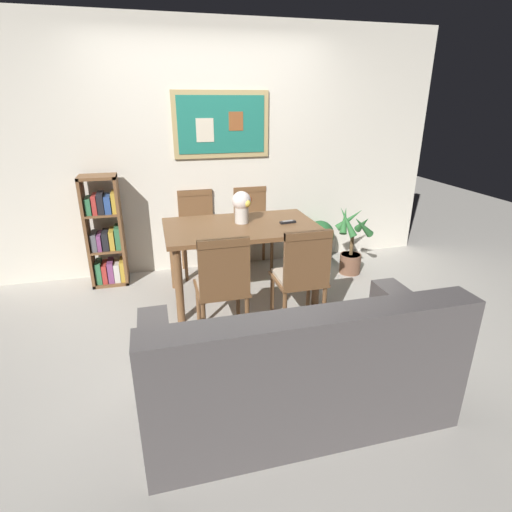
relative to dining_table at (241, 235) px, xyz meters
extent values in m
plane|color=#B7B2A8|center=(-0.14, -0.57, -0.64)|extent=(12.00, 12.00, 0.00)
cube|color=silver|center=(-0.14, 0.91, 0.66)|extent=(5.20, 0.10, 2.60)
cube|color=tan|center=(-0.01, 0.85, 0.95)|extent=(1.02, 0.02, 0.68)
cube|color=#1E7260|center=(-0.01, 0.83, 0.95)|extent=(0.92, 0.01, 0.58)
cube|color=beige|center=(-0.19, 0.83, 0.90)|extent=(0.18, 0.00, 0.24)
cube|color=brown|center=(0.14, 0.83, 0.98)|extent=(0.15, 0.00, 0.19)
cube|color=brown|center=(0.00, 0.00, 0.08)|extent=(1.42, 0.88, 0.04)
cylinder|color=brown|center=(-0.63, -0.36, -0.29)|extent=(0.07, 0.07, 0.69)
cylinder|color=brown|center=(0.63, -0.36, -0.29)|extent=(0.07, 0.07, 0.69)
cylinder|color=brown|center=(-0.63, 0.36, -0.29)|extent=(0.07, 0.07, 0.69)
cylinder|color=brown|center=(0.63, 0.36, -0.29)|extent=(0.07, 0.07, 0.69)
cube|color=brown|center=(-0.32, -0.68, -0.20)|extent=(0.40, 0.40, 0.03)
cube|color=#C6B299|center=(-0.32, -0.68, -0.17)|extent=(0.36, 0.36, 0.03)
cylinder|color=brown|center=(-0.49, -0.85, -0.42)|extent=(0.04, 0.04, 0.42)
cylinder|color=brown|center=(-0.15, -0.85, -0.42)|extent=(0.04, 0.04, 0.42)
cylinder|color=brown|center=(-0.49, -0.51, -0.42)|extent=(0.04, 0.04, 0.42)
cylinder|color=brown|center=(-0.15, -0.51, -0.42)|extent=(0.04, 0.04, 0.42)
cube|color=brown|center=(-0.32, -0.86, 0.04)|extent=(0.38, 0.04, 0.46)
cube|color=brown|center=(-0.32, -0.86, 0.24)|extent=(0.38, 0.05, 0.06)
cube|color=brown|center=(0.33, -0.67, -0.20)|extent=(0.40, 0.40, 0.03)
cube|color=#C6B299|center=(0.33, -0.67, -0.17)|extent=(0.36, 0.36, 0.03)
cylinder|color=brown|center=(0.16, -0.84, -0.42)|extent=(0.04, 0.04, 0.42)
cylinder|color=brown|center=(0.50, -0.84, -0.42)|extent=(0.04, 0.04, 0.42)
cylinder|color=brown|center=(0.16, -0.50, -0.42)|extent=(0.04, 0.04, 0.42)
cylinder|color=brown|center=(0.50, -0.50, -0.42)|extent=(0.04, 0.04, 0.42)
cube|color=brown|center=(0.33, -0.85, 0.04)|extent=(0.38, 0.04, 0.46)
cube|color=brown|center=(0.33, -0.85, 0.24)|extent=(0.38, 0.05, 0.06)
cube|color=brown|center=(-0.33, 0.67, -0.20)|extent=(0.40, 0.40, 0.03)
cube|color=#C6B299|center=(-0.33, 0.67, -0.17)|extent=(0.36, 0.36, 0.03)
cylinder|color=brown|center=(-0.16, 0.84, -0.42)|extent=(0.04, 0.04, 0.42)
cylinder|color=brown|center=(-0.50, 0.84, -0.42)|extent=(0.04, 0.04, 0.42)
cylinder|color=brown|center=(-0.16, 0.50, -0.42)|extent=(0.04, 0.04, 0.42)
cylinder|color=brown|center=(-0.50, 0.50, -0.42)|extent=(0.04, 0.04, 0.42)
cube|color=brown|center=(-0.33, 0.85, 0.04)|extent=(0.38, 0.04, 0.46)
cube|color=brown|center=(-0.33, 0.85, 0.24)|extent=(0.38, 0.05, 0.06)
cube|color=brown|center=(0.30, 0.70, -0.20)|extent=(0.40, 0.40, 0.03)
cube|color=#C6B299|center=(0.30, 0.70, -0.17)|extent=(0.36, 0.36, 0.03)
cylinder|color=brown|center=(0.47, 0.87, -0.42)|extent=(0.04, 0.04, 0.42)
cylinder|color=brown|center=(0.13, 0.87, -0.42)|extent=(0.04, 0.04, 0.42)
cylinder|color=brown|center=(0.47, 0.53, -0.42)|extent=(0.04, 0.04, 0.42)
cylinder|color=brown|center=(0.13, 0.53, -0.42)|extent=(0.04, 0.04, 0.42)
cube|color=brown|center=(0.30, 0.88, 0.04)|extent=(0.38, 0.04, 0.46)
cube|color=brown|center=(0.30, 0.88, 0.24)|extent=(0.38, 0.05, 0.06)
cube|color=#514C4C|center=(-0.04, -1.60, -0.44)|extent=(1.80, 0.84, 0.40)
cube|color=#514C4C|center=(-0.04, -1.92, -0.02)|extent=(1.80, 0.20, 0.44)
cube|color=#514C4C|center=(-0.85, -1.60, -0.13)|extent=(0.18, 0.80, 0.22)
cube|color=#514C4C|center=(0.77, -1.60, -0.13)|extent=(0.18, 0.80, 0.22)
cube|color=#B78C33|center=(-0.49, -1.78, -0.08)|extent=(0.32, 0.16, 0.33)
cube|color=#B78C33|center=(-0.04, -1.78, -0.08)|extent=(0.32, 0.16, 0.33)
cube|color=brown|center=(-1.45, 0.66, -0.06)|extent=(0.03, 0.28, 1.14)
cube|color=brown|center=(-1.12, 0.66, -0.06)|extent=(0.03, 0.28, 1.14)
cube|color=brown|center=(-1.29, 0.66, -0.62)|extent=(0.36, 0.28, 0.03)
cube|color=brown|center=(-1.29, 0.66, 0.49)|extent=(0.36, 0.28, 0.03)
cube|color=brown|center=(-1.29, 0.66, -0.25)|extent=(0.30, 0.28, 0.02)
cube|color=brown|center=(-1.29, 0.66, 0.13)|extent=(0.30, 0.28, 0.02)
cube|color=#337247|center=(-1.40, 0.66, -0.49)|extent=(0.06, 0.22, 0.23)
cube|color=#B2332D|center=(-1.34, 0.66, -0.51)|extent=(0.05, 0.22, 0.20)
cube|color=#7F3F72|center=(-1.28, 0.66, -0.50)|extent=(0.06, 0.22, 0.22)
cube|color=beige|center=(-1.22, 0.66, -0.51)|extent=(0.06, 0.22, 0.20)
cube|color=gold|center=(-1.15, 0.66, -0.50)|extent=(0.06, 0.22, 0.22)
cube|color=#595960|center=(-1.40, 0.66, -0.15)|extent=(0.05, 0.22, 0.18)
cube|color=#7F3F72|center=(-1.35, 0.66, -0.16)|extent=(0.04, 0.22, 0.17)
cube|color=black|center=(-1.29, 0.66, -0.15)|extent=(0.06, 0.22, 0.19)
cube|color=gold|center=(-1.22, 0.66, -0.15)|extent=(0.05, 0.22, 0.20)
cube|color=#337247|center=(-1.16, 0.66, -0.13)|extent=(0.06, 0.22, 0.23)
cube|color=#337247|center=(-1.40, 0.66, 0.22)|extent=(0.05, 0.22, 0.16)
cube|color=#B2332D|center=(-1.34, 0.66, 0.23)|extent=(0.04, 0.22, 0.18)
cube|color=black|center=(-1.28, 0.66, 0.24)|extent=(0.06, 0.22, 0.20)
cube|color=#2D4C8C|center=(-1.22, 0.66, 0.23)|extent=(0.06, 0.22, 0.18)
cube|color=gold|center=(-1.15, 0.66, 0.24)|extent=(0.06, 0.22, 0.21)
cylinder|color=#4C4742|center=(1.12, 0.69, -0.54)|extent=(0.21, 0.21, 0.19)
cylinder|color=#332319|center=(1.12, 0.69, -0.45)|extent=(0.19, 0.19, 0.02)
sphere|color=#235B2D|center=(1.12, 0.69, -0.31)|extent=(0.34, 0.34, 0.34)
cylinder|color=#235B2D|center=(1.16, 0.58, -0.52)|extent=(0.03, 0.03, 0.24)
cylinder|color=#235B2D|center=(1.22, 0.76, -0.51)|extent=(0.03, 0.03, 0.21)
cylinder|color=brown|center=(1.30, 0.25, -0.53)|extent=(0.23, 0.23, 0.22)
cylinder|color=#332319|center=(1.30, 0.25, -0.43)|extent=(0.21, 0.21, 0.02)
cylinder|color=brown|center=(1.30, 0.25, -0.29)|extent=(0.04, 0.04, 0.26)
cone|color=#2D6B33|center=(1.42, 0.25, -0.07)|extent=(0.09, 0.25, 0.23)
cone|color=#2D6B33|center=(1.33, 0.41, -0.05)|extent=(0.33, 0.14, 0.27)
cone|color=#2D6B33|center=(1.22, 0.30, -0.03)|extent=(0.19, 0.24, 0.30)
cone|color=#2D6B33|center=(1.20, 0.20, -0.02)|extent=(0.19, 0.27, 0.32)
cone|color=#2D6B33|center=(1.34, 0.11, -0.05)|extent=(0.30, 0.15, 0.27)
cylinder|color=beige|center=(0.02, 0.08, 0.17)|extent=(0.13, 0.13, 0.15)
sphere|color=silver|center=(0.02, 0.08, 0.31)|extent=(0.18, 0.18, 0.18)
sphere|color=silver|center=(-0.01, 0.14, 0.30)|extent=(0.06, 0.06, 0.06)
sphere|color=#EACC4C|center=(0.06, 0.02, 0.30)|extent=(0.07, 0.07, 0.07)
sphere|color=#D86633|center=(0.09, 0.10, 0.31)|extent=(0.08, 0.08, 0.08)
cube|color=black|center=(0.44, -0.05, 0.11)|extent=(0.16, 0.06, 0.02)
cube|color=gray|center=(0.44, -0.05, 0.12)|extent=(0.10, 0.04, 0.00)
camera|label=1|loc=(-0.78, -3.52, 1.19)|focal=28.15mm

